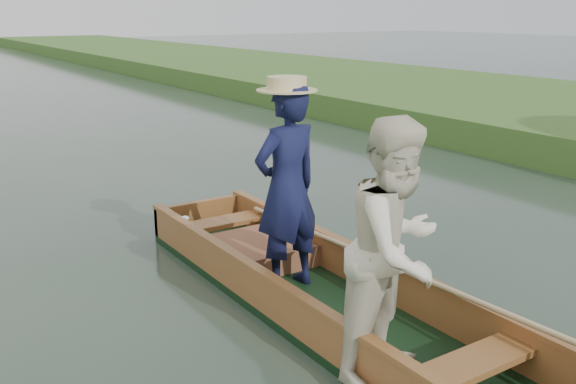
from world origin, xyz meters
TOP-DOWN VIEW (x-y plane):
  - ground at (0.00, 0.00)m, footprint 120.00×120.00m
  - punt at (-0.11, -0.26)m, footprint 1.34×5.15m

SIDE VIEW (x-z plane):
  - ground at x=0.00m, z-range 0.00..0.00m
  - punt at x=-0.11m, z-range -0.29..1.68m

